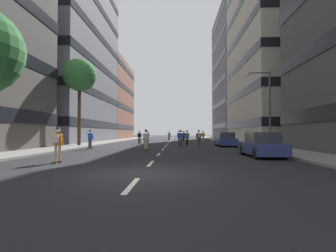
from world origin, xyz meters
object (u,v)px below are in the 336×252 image
(parked_car_mid, at_px, (262,145))
(skater_7, at_px, (169,135))
(skater_9, at_px, (90,138))
(skater_10, at_px, (203,136))
(skater_6, at_px, (181,138))
(skater_12, at_px, (187,137))
(streetlamp_right, at_px, (265,101))
(skater_4, at_px, (58,142))
(parked_car_near, at_px, (225,140))
(skater_11, at_px, (184,135))
(street_tree_mid, at_px, (80,76))
(skater_8, at_px, (139,136))
(skater_5, at_px, (199,137))
(skater_2, at_px, (179,136))
(skater_3, at_px, (148,136))
(skater_0, at_px, (183,135))
(skater_1, at_px, (146,138))

(parked_car_mid, distance_m, skater_7, 31.39)
(skater_9, bearing_deg, skater_10, 53.53)
(skater_6, bearing_deg, skater_7, 95.16)
(skater_6, bearing_deg, skater_12, 75.93)
(streetlamp_right, xyz_separation_m, skater_6, (-7.08, 4.38, -3.15))
(skater_4, xyz_separation_m, skater_12, (7.04, 16.49, 0.00))
(parked_car_near, xyz_separation_m, skater_11, (-4.00, 20.64, 0.29))
(skater_6, bearing_deg, skater_4, -115.05)
(street_tree_mid, height_order, skater_10, street_tree_mid)
(parked_car_mid, relative_size, skater_9, 2.47)
(skater_8, bearing_deg, skater_5, -45.77)
(skater_2, relative_size, skater_3, 1.00)
(skater_0, bearing_deg, skater_10, -50.63)
(parked_car_mid, relative_size, skater_5, 2.47)
(parked_car_near, bearing_deg, skater_12, 164.08)
(street_tree_mid, distance_m, skater_3, 14.02)
(skater_10, bearing_deg, skater_4, -110.58)
(skater_0, relative_size, skater_10, 1.00)
(skater_0, relative_size, skater_6, 1.00)
(skater_1, bearing_deg, skater_12, 61.33)
(parked_car_near, relative_size, skater_4, 2.47)
(parked_car_near, height_order, skater_7, skater_7)
(street_tree_mid, distance_m, skater_2, 17.14)
(streetlamp_right, bearing_deg, skater_11, 102.86)
(skater_6, distance_m, skater_7, 20.90)
(skater_3, distance_m, skater_4, 25.15)
(skater_6, bearing_deg, skater_2, 90.50)
(skater_4, distance_m, skater_6, 14.79)
(parked_car_near, relative_size, street_tree_mid, 0.47)
(parked_car_mid, xyz_separation_m, street_tree_mid, (-15.92, 10.89, 7.00))
(skater_3, relative_size, skater_7, 1.00)
(skater_7, height_order, skater_12, same)
(parked_car_mid, height_order, skater_1, skater_1)
(skater_7, bearing_deg, parked_car_near, -70.21)
(skater_9, distance_m, skater_11, 27.31)
(streetlamp_right, xyz_separation_m, skater_12, (-6.30, 7.48, -3.12))
(skater_2, relative_size, skater_8, 1.00)
(street_tree_mid, xyz_separation_m, skater_6, (11.00, -1.06, -6.72))
(skater_0, height_order, skater_9, same)
(skater_7, bearing_deg, street_tree_mid, -114.77)
(skater_11, bearing_deg, skater_4, -101.31)
(street_tree_mid, bearing_deg, streetlamp_right, -16.77)
(skater_1, xyz_separation_m, skater_8, (-2.37, 11.63, 0.00))
(skater_7, bearing_deg, streetlamp_right, -70.44)
(skater_0, height_order, skater_12, same)
(parked_car_near, relative_size, skater_10, 2.47)
(skater_9, xyz_separation_m, skater_11, (9.20, 25.72, 0.00))
(skater_2, height_order, skater_6, same)
(skater_4, bearing_deg, streetlamp_right, 34.05)
(skater_11, bearing_deg, skater_1, -98.58)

